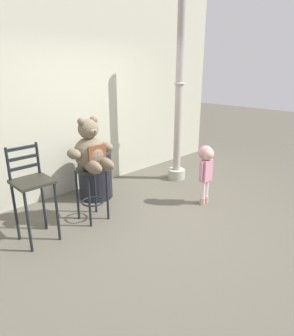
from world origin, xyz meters
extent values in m
plane|color=#5A5649|center=(0.00, 0.00, 0.00)|extent=(24.00, 24.00, 0.00)
cube|color=beige|center=(0.00, 2.01, 1.99)|extent=(6.77, 0.30, 3.99)
cylinder|color=#2B2A21|center=(-0.50, 0.78, 0.73)|extent=(0.39, 0.39, 0.04)
cylinder|color=black|center=(-0.65, 0.64, 0.36)|extent=(0.03, 0.03, 0.71)
cylinder|color=black|center=(-0.36, 0.64, 0.36)|extent=(0.03, 0.03, 0.71)
cylinder|color=black|center=(-0.65, 0.93, 0.36)|extent=(0.03, 0.03, 0.71)
cylinder|color=black|center=(-0.36, 0.93, 0.36)|extent=(0.03, 0.03, 0.71)
torus|color=black|center=(-0.50, 0.78, 0.26)|extent=(0.31, 0.31, 0.02)
sphere|color=#71644F|center=(-0.50, 0.78, 0.96)|extent=(0.41, 0.41, 0.41)
cube|color=brown|center=(-0.50, 0.62, 0.97)|extent=(0.25, 0.03, 0.25)
sphere|color=#71644F|center=(-0.50, 0.78, 1.27)|extent=(0.26, 0.26, 0.26)
ellipsoid|color=#77684D|center=(-0.50, 0.67, 1.26)|extent=(0.11, 0.08, 0.08)
sphere|color=black|center=(-0.50, 0.64, 1.26)|extent=(0.03, 0.03, 0.03)
sphere|color=#71644F|center=(-0.59, 0.78, 1.38)|extent=(0.10, 0.10, 0.10)
sphere|color=#71644F|center=(-0.41, 0.78, 1.38)|extent=(0.10, 0.10, 0.10)
ellipsoid|color=#71644F|center=(-0.75, 0.75, 1.00)|extent=(0.14, 0.23, 0.13)
ellipsoid|color=#71644F|center=(-0.25, 0.75, 1.00)|extent=(0.14, 0.23, 0.13)
ellipsoid|color=#71644F|center=(-0.59, 0.59, 0.83)|extent=(0.14, 0.35, 0.16)
ellipsoid|color=#71644F|center=(-0.41, 0.59, 0.83)|extent=(0.14, 0.35, 0.16)
cylinder|color=#CDA193|center=(0.97, 0.00, 0.05)|extent=(0.08, 0.08, 0.11)
cylinder|color=silver|center=(0.97, 0.00, 0.24)|extent=(0.06, 0.06, 0.27)
cylinder|color=#CDA193|center=(1.06, 0.00, 0.05)|extent=(0.08, 0.08, 0.11)
cylinder|color=silver|center=(1.06, 0.00, 0.24)|extent=(0.06, 0.06, 0.27)
cube|color=pink|center=(1.02, 0.00, 0.54)|extent=(0.19, 0.11, 0.33)
cylinder|color=pink|center=(0.89, 0.00, 0.56)|extent=(0.05, 0.05, 0.28)
cylinder|color=pink|center=(1.14, 0.00, 0.56)|extent=(0.05, 0.05, 0.28)
sphere|color=#D8B293|center=(1.02, 0.00, 0.80)|extent=(0.20, 0.20, 0.20)
sphere|color=#D08D97|center=(1.02, 0.03, 0.81)|extent=(0.22, 0.22, 0.22)
cylinder|color=black|center=(-0.04, 1.38, 0.37)|extent=(0.53, 0.53, 0.75)
cylinder|color=#2D2D33|center=(-0.04, 1.38, 0.77)|extent=(0.56, 0.56, 0.05)
cylinder|color=#AEAE9C|center=(1.54, 1.01, 0.09)|extent=(0.32, 0.32, 0.18)
cylinder|color=#A9A09B|center=(1.54, 1.01, 1.60)|extent=(0.13, 0.13, 2.83)
torus|color=#ADA89E|center=(1.54, 1.01, 1.74)|extent=(0.18, 0.18, 0.04)
cube|color=#2B2A21|center=(-1.28, 0.81, 0.76)|extent=(0.42, 0.42, 0.03)
cylinder|color=black|center=(-1.46, 0.63, 0.37)|extent=(0.03, 0.03, 0.75)
cylinder|color=black|center=(-1.11, 0.63, 0.37)|extent=(0.03, 0.03, 0.75)
cylinder|color=black|center=(-1.46, 0.99, 0.37)|extent=(0.03, 0.03, 0.75)
cylinder|color=black|center=(-1.11, 0.99, 0.37)|extent=(0.03, 0.03, 0.75)
cylinder|color=black|center=(-1.46, 0.99, 0.98)|extent=(0.03, 0.03, 0.39)
cylinder|color=black|center=(-1.11, 0.99, 0.98)|extent=(0.03, 0.03, 0.39)
cube|color=black|center=(-1.28, 0.99, 0.90)|extent=(0.35, 0.02, 0.04)
cube|color=black|center=(-1.28, 0.99, 1.01)|extent=(0.35, 0.02, 0.04)
cube|color=black|center=(-1.28, 0.99, 1.13)|extent=(0.35, 0.02, 0.04)
camera|label=1|loc=(-2.58, -2.41, 2.03)|focal=32.04mm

